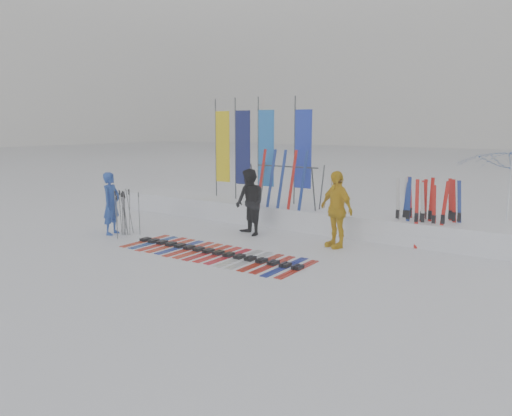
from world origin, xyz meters
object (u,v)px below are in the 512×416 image
Objects in this scene: ski_row at (214,252)px; ski_rack at (287,180)px; person_blue at (111,203)px; person_black at (250,202)px; person_yellow at (336,209)px; tent_canopy at (510,195)px.

ski_row is 2.29× the size of ski_rack.
person_black reaches higher than person_blue.
ski_row is at bearing -107.61° from person_yellow.
person_black reaches higher than ski_row.
person_blue is 0.91× the size of person_yellow.
ski_row is at bearing -136.48° from tent_canopy.
ski_rack is (0.31, 1.42, 0.48)m from person_black.
person_blue is 6.05m from person_yellow.
tent_canopy is (5.88, 3.01, 0.31)m from person_black.
tent_canopy reaches higher than person_blue.
person_blue is 3.73m from ski_row.
tent_canopy is at bearing 15.87° from ski_rack.
ski_row is (-2.03, -2.21, -0.90)m from person_yellow.
person_yellow reaches higher than ski_row.
ski_row is 3.80m from ski_rack.
ski_rack is (-0.17, 3.55, 1.35)m from ski_row.
tent_canopy is at bearing 66.04° from person_yellow.
person_black is at bearing -152.92° from tent_canopy.
person_blue is 0.36× the size of ski_row.
ski_rack is at bearing -164.13° from tent_canopy.
person_blue is at bearing 178.51° from ski_row.
person_black is 6.62m from tent_canopy.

